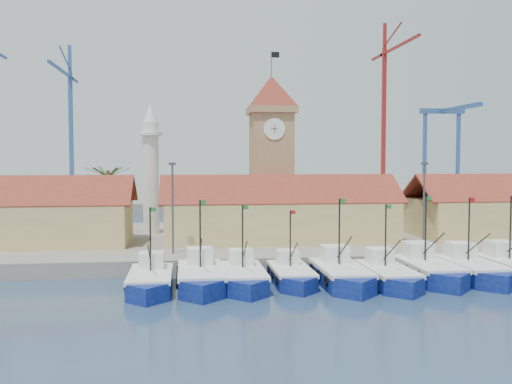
{
  "coord_description": "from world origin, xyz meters",
  "views": [
    {
      "loc": [
        -10.87,
        -44.64,
        10.83
      ],
      "look_at": [
        -2.94,
        18.0,
        7.21
      ],
      "focal_mm": 40.0,
      "sensor_mm": 36.0,
      "label": 1
    }
  ],
  "objects": [
    {
      "name": "boat_2",
      "position": [
        -5.92,
        2.69,
        0.76
      ],
      "size": [
        3.53,
        9.68,
        7.32
      ],
      "color": "#0B1356",
      "rests_on": "ground"
    },
    {
      "name": "crane_blue_near",
      "position": [
        -39.76,
        106.31,
        23.18
      ],
      "size": [
        1.0,
        33.75,
        38.04
      ],
      "color": "#2F528F",
      "rests_on": "terminal"
    },
    {
      "name": "palm_tree",
      "position": [
        -20.0,
        26.0,
        6.25
      ],
      "size": [
        5.6,
        5.03,
        8.39
      ],
      "color": "brown",
      "rests_on": "quay"
    },
    {
      "name": "crane_red_right",
      "position": [
        43.0,
        103.62,
        27.2
      ],
      "size": [
        1.0,
        33.13,
        45.37
      ],
      "color": "maroon",
      "rests_on": "terminal"
    },
    {
      "name": "boat_1",
      "position": [
        -9.54,
        2.75,
        0.81
      ],
      "size": [
        3.77,
        10.32,
        7.81
      ],
      "color": "#0B1356",
      "rests_on": "ground"
    },
    {
      "name": "terminal",
      "position": [
        0.0,
        110.0,
        1.0
      ],
      "size": [
        240.0,
        80.0,
        2.0
      ],
      "primitive_type": "cube",
      "color": "gray",
      "rests_on": "ground"
    },
    {
      "name": "gantry",
      "position": [
        62.0,
        106.65,
        20.04
      ],
      "size": [
        13.0,
        22.0,
        23.2
      ],
      "color": "#2F528F",
      "rests_on": "terminal"
    },
    {
      "name": "boat_4",
      "position": [
        2.5,
        2.3,
        0.81
      ],
      "size": [
        3.8,
        10.4,
        7.87
      ],
      "color": "#0B1356",
      "rests_on": "ground"
    },
    {
      "name": "lamp_posts",
      "position": [
        0.5,
        12.0,
        6.48
      ],
      "size": [
        80.7,
        0.25,
        9.03
      ],
      "color": "#3F3F44",
      "rests_on": "quay"
    },
    {
      "name": "boat_6",
      "position": [
        10.73,
        3.14,
        0.82
      ],
      "size": [
        3.85,
        10.54,
        7.98
      ],
      "color": "#0B1356",
      "rests_on": "ground"
    },
    {
      "name": "ground",
      "position": [
        0.0,
        0.0,
        0.0
      ],
      "size": [
        400.0,
        400.0,
        0.0
      ],
      "primitive_type": "plane",
      "color": "#1C334B",
      "rests_on": "ground"
    },
    {
      "name": "boat_0",
      "position": [
        -13.68,
        2.24,
        0.75
      ],
      "size": [
        3.5,
        9.6,
        7.26
      ],
      "color": "#0B1356",
      "rests_on": "ground"
    },
    {
      "name": "boat_7",
      "position": [
        14.79,
        3.0,
        0.81
      ],
      "size": [
        3.76,
        10.3,
        7.8
      ],
      "color": "#0B1356",
      "rests_on": "ground"
    },
    {
      "name": "boat_5",
      "position": [
        6.48,
        1.83,
        0.76
      ],
      "size": [
        3.54,
        9.69,
        7.33
      ],
      "color": "#0B1356",
      "rests_on": "ground"
    },
    {
      "name": "boat_3",
      "position": [
        -1.65,
        3.39,
        0.7
      ],
      "size": [
        3.26,
        8.93,
        6.75
      ],
      "color": "#0B1356",
      "rests_on": "ground"
    },
    {
      "name": "hall_center",
      "position": [
        0.0,
        20.0,
        3.99
      ],
      "size": [
        27.04,
        10.13,
        7.61
      ],
      "color": "#D3C174",
      "rests_on": "quay"
    },
    {
      "name": "minaret",
      "position": [
        -15.0,
        28.0,
        9.73
      ],
      "size": [
        3.0,
        3.0,
        16.3
      ],
      "color": "silver",
      "rests_on": "quay"
    },
    {
      "name": "clock_tower",
      "position": [
        0.0,
        26.0,
        11.96
      ],
      "size": [
        5.8,
        5.8,
        22.7
      ],
      "color": "tan",
      "rests_on": "quay"
    },
    {
      "name": "quay",
      "position": [
        0.0,
        24.0,
        0.75
      ],
      "size": [
        140.0,
        32.0,
        1.5
      ],
      "primitive_type": "cube",
      "color": "gray",
      "rests_on": "ground"
    }
  ]
}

